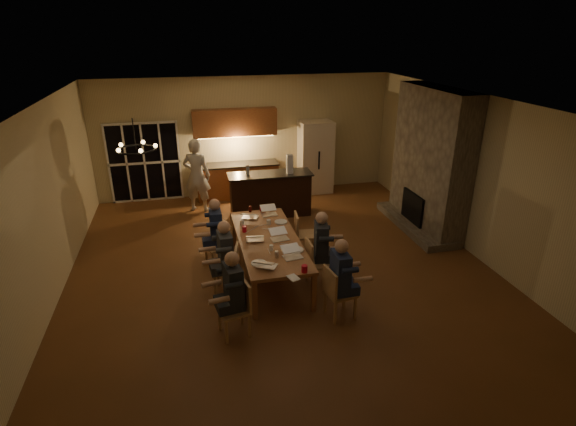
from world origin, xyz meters
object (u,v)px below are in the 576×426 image
at_px(chair_left_near, 234,309).
at_px(bar_blender, 290,164).
at_px(chair_right_far, 306,234).
at_px(laptop_c, 255,234).
at_px(chair_left_far, 217,245).
at_px(laptop_d, 280,234).
at_px(person_left_far, 216,232).
at_px(redcup_mid, 244,229).
at_px(dining_table, 269,256).
at_px(bar_island, 270,194).
at_px(refrigerator, 315,157).
at_px(chair_right_mid, 319,262).
at_px(person_left_near, 234,293).
at_px(plate_near, 296,250).
at_px(laptop_f, 269,210).
at_px(can_silver, 277,254).
at_px(person_left_mid, 226,258).
at_px(bar_bottle, 248,170).
at_px(can_cola, 250,209).
at_px(chandelier, 136,149).
at_px(laptop_e, 250,213).
at_px(standing_person, 197,176).
at_px(mug_front, 271,248).
at_px(mug_back, 242,222).
at_px(laptop_b, 293,251).
at_px(chair_left_mid, 226,269).
at_px(chair_right_near, 340,292).
at_px(mug_mid, 269,222).
at_px(person_right_near, 340,279).
at_px(person_right_mid, 321,247).
at_px(plate_far, 281,222).
at_px(redcup_far, 262,208).
at_px(plate_left, 259,263).

distance_m(chair_left_near, bar_blender, 4.91).
bearing_deg(chair_right_far, laptop_c, 125.90).
height_order(chair_left_far, laptop_d, laptop_d).
bearing_deg(person_left_far, redcup_mid, 65.43).
height_order(dining_table, redcup_mid, redcup_mid).
xyz_separation_m(dining_table, bar_island, (0.60, 2.85, 0.17)).
bearing_deg(refrigerator, chair_right_mid, -105.54).
distance_m(refrigerator, person_left_far, 4.81).
relative_size(person_left_near, plate_near, 4.97).
distance_m(laptop_f, can_silver, 1.87).
relative_size(person_left_mid, bar_bottle, 5.75).
bearing_deg(can_cola, chandelier, -132.53).
bearing_deg(laptop_e, person_left_near, 95.75).
xyz_separation_m(standing_person, mug_front, (1.09, -4.03, -0.13)).
distance_m(mug_back, redcup_mid, 0.34).
relative_size(bar_island, redcup_mid, 17.04).
relative_size(laptop_b, laptop_d, 1.00).
relative_size(dining_table, chair_right_mid, 3.17).
relative_size(bar_island, can_cola, 17.04).
relative_size(chair_left_mid, standing_person, 0.48).
xyz_separation_m(bar_island, chair_left_near, (-1.46, -4.51, -0.10)).
xyz_separation_m(chair_right_near, bar_blender, (0.20, 4.35, 0.87)).
bearing_deg(refrigerator, redcup_mid, -123.29).
bearing_deg(chair_left_mid, mug_mid, 150.18).
xyz_separation_m(person_right_near, person_right_mid, (0.03, 1.12, 0.00)).
xyz_separation_m(chair_right_near, redcup_mid, (-1.26, 1.96, 0.37)).
height_order(chair_right_far, mug_mid, chair_right_far).
height_order(chair_left_far, mug_back, chair_left_far).
bearing_deg(dining_table, mug_front, -94.69).
distance_m(refrigerator, chair_left_mid, 5.63).
bearing_deg(bar_bottle, can_silver, -91.06).
distance_m(chair_right_mid, laptop_e, 1.94).
bearing_deg(chair_left_far, chair_right_far, 75.39).
relative_size(plate_far, bar_blender, 0.56).
xyz_separation_m(laptop_c, plate_far, (0.64, 0.68, -0.10)).
bearing_deg(plate_near, bar_island, 86.39).
relative_size(person_left_far, redcup_far, 11.50).
xyz_separation_m(chair_right_far, standing_person, (-2.03, 2.91, 0.49)).
distance_m(chair_right_far, laptop_d, 1.10).
relative_size(laptop_f, plate_left, 1.24).
distance_m(laptop_d, mug_back, 1.00).
relative_size(dining_table, person_left_near, 2.05).
bearing_deg(laptop_e, laptop_c, 105.91).
bearing_deg(bar_blender, mug_front, -109.20).
bearing_deg(plate_far, chair_right_near, -77.97).
bearing_deg(mug_back, laptop_b, -67.12).
bearing_deg(person_left_near, refrigerator, 144.04).
bearing_deg(person_left_far, person_right_near, 38.35).
relative_size(chair_right_far, person_left_near, 0.64).
xyz_separation_m(person_right_mid, laptop_d, (-0.68, 0.37, 0.17)).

